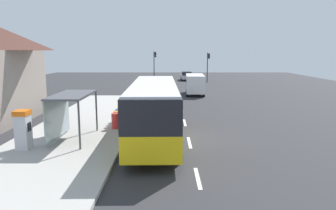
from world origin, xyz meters
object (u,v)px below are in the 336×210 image
at_px(sedan_near, 188,76).
at_px(bus_shelter, 68,105).
at_px(white_van, 196,83).
at_px(ticket_machine, 25,129).
at_px(recycling_bin_red, 117,121).
at_px(recycling_bin_yellow, 122,114).
at_px(traffic_light_near_side, 209,63).
at_px(traffic_light_far_side, 156,62).
at_px(recycling_bin_orange, 119,118).
at_px(bus, 155,108).
at_px(recycling_bin_blue, 120,116).

xyz_separation_m(sedan_near, bus_shelter, (-8.71, -39.05, 1.31)).
relative_size(white_van, ticket_machine, 2.72).
xyz_separation_m(white_van, recycling_bin_red, (-6.40, -17.49, -0.69)).
relative_size(recycling_bin_yellow, traffic_light_near_side, 0.20).
bearing_deg(recycling_bin_red, traffic_light_far_side, 88.09).
distance_m(traffic_light_near_side, bus_shelter, 36.66).
distance_m(recycling_bin_orange, traffic_light_near_side, 33.00).
height_order(sedan_near, recycling_bin_orange, sedan_near).
relative_size(recycling_bin_orange, traffic_light_far_side, 0.19).
bearing_deg(recycling_bin_orange, traffic_light_far_side, 88.05).
bearing_deg(bus_shelter, traffic_light_far_side, 84.66).
bearing_deg(traffic_light_near_side, recycling_bin_red, -106.80).
distance_m(recycling_bin_yellow, bus_shelter, 5.31).
bearing_deg(recycling_bin_yellow, ticket_machine, -120.48).
relative_size(bus, white_van, 2.09).
relative_size(sedan_near, ticket_machine, 2.28).
xyz_separation_m(bus, recycling_bin_red, (-2.49, 2.02, -1.19)).
relative_size(white_van, traffic_light_far_side, 1.06).
height_order(white_van, bus_shelter, bus_shelter).
relative_size(recycling_bin_blue, traffic_light_near_side, 0.20).
distance_m(traffic_light_far_side, bus_shelter, 35.63).
bearing_deg(sedan_near, white_van, -90.30).
height_order(bus, ticket_machine, bus).
relative_size(sedan_near, traffic_light_near_side, 0.93).
bearing_deg(sedan_near, recycling_bin_orange, -100.28).
relative_size(recycling_bin_red, recycling_bin_orange, 1.00).
distance_m(ticket_machine, traffic_light_near_side, 38.99).
distance_m(white_van, ticket_machine, 24.13).
distance_m(sedan_near, bus_shelter, 40.03).
height_order(white_van, recycling_bin_orange, white_van).
height_order(recycling_bin_blue, traffic_light_far_side, traffic_light_far_side).
distance_m(ticket_machine, recycling_bin_yellow, 7.53).
bearing_deg(recycling_bin_red, recycling_bin_blue, 90.00).
bearing_deg(white_van, traffic_light_near_side, 77.30).
relative_size(recycling_bin_yellow, bus_shelter, 0.24).
bearing_deg(recycling_bin_blue, recycling_bin_red, -90.00).
bearing_deg(bus_shelter, recycling_bin_orange, 55.40).
xyz_separation_m(sedan_near, ticket_machine, (-10.31, -40.92, 0.38)).
bearing_deg(recycling_bin_red, bus, -39.13).
bearing_deg(ticket_machine, bus_shelter, 49.45).
bearing_deg(recycling_bin_orange, recycling_bin_blue, 90.00).
bearing_deg(white_van, ticket_machine, -115.03).
height_order(sedan_near, recycling_bin_blue, sedan_near).
bearing_deg(traffic_light_far_side, bus, -87.73).
distance_m(bus, traffic_light_far_side, 35.03).
relative_size(sedan_near, recycling_bin_orange, 4.65).
relative_size(bus, recycling_bin_orange, 11.64).
distance_m(recycling_bin_orange, recycling_bin_yellow, 1.40).
bearing_deg(sedan_near, recycling_bin_yellow, -100.69).
xyz_separation_m(white_van, traffic_light_far_side, (-5.30, 15.46, 1.97)).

